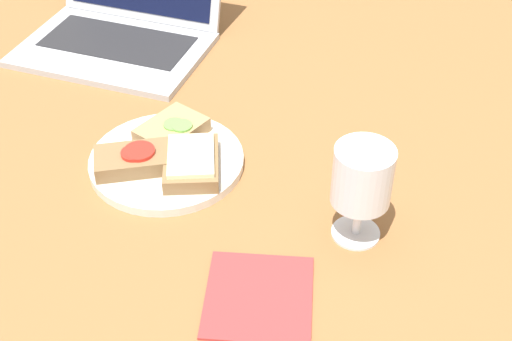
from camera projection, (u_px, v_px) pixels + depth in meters
wooden_table at (219, 162)px, 110.34cm from camera, size 140.00×140.00×3.00cm
plate at (167, 161)px, 107.01cm from camera, size 23.19×23.19×1.40cm
sandwich_with_tomato at (135, 159)px, 104.07cm from camera, size 13.12×11.28×3.01cm
sandwich_with_cheese at (191, 162)px, 103.56cm from camera, size 11.57×13.48×2.94cm
sandwich_with_cucumber at (171, 131)px, 109.49cm from camera, size 10.18×11.87×2.82cm
wine_glass at (362, 181)px, 90.09cm from camera, size 7.80×7.80×14.25cm
laptop at (124, 15)px, 134.01cm from camera, size 33.67×29.74×21.72cm
napkin at (259, 297)px, 87.45cm from camera, size 16.24×16.80×0.40cm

